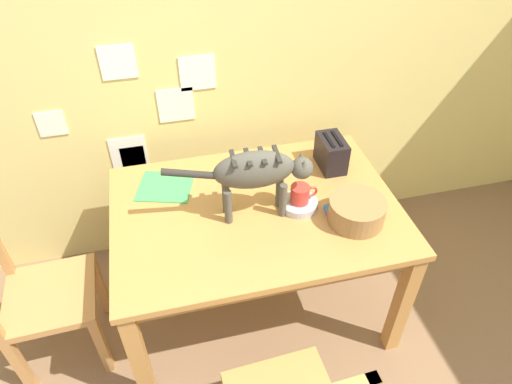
{
  "coord_description": "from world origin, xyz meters",
  "views": [
    {
      "loc": [
        -0.37,
        -0.4,
        2.24
      ],
      "look_at": [
        0.02,
        1.17,
        0.85
      ],
      "focal_mm": 32.07,
      "sensor_mm": 36.0,
      "label": 1
    }
  ],
  "objects_px": {
    "cat": "(258,172)",
    "toaster": "(331,153)",
    "book_stack": "(345,212)",
    "coffee_mug": "(300,194)",
    "magazine": "(165,187)",
    "dining_table": "(256,221)",
    "wicker_basket": "(357,211)",
    "saucer_bowl": "(299,204)",
    "wooden_chair_near": "(40,295)"
  },
  "relations": [
    {
      "from": "cat",
      "to": "toaster",
      "type": "relative_size",
      "value": 3.35
    },
    {
      "from": "cat",
      "to": "book_stack",
      "type": "bearing_deg",
      "value": 75.98
    },
    {
      "from": "coffee_mug",
      "to": "magazine",
      "type": "distance_m",
      "value": 0.69
    },
    {
      "from": "dining_table",
      "to": "wicker_basket",
      "type": "height_order",
      "value": "wicker_basket"
    },
    {
      "from": "saucer_bowl",
      "to": "wicker_basket",
      "type": "height_order",
      "value": "wicker_basket"
    },
    {
      "from": "dining_table",
      "to": "cat",
      "type": "bearing_deg",
      "value": -87.4
    },
    {
      "from": "toaster",
      "to": "saucer_bowl",
      "type": "bearing_deg",
      "value": -133.75
    },
    {
      "from": "dining_table",
      "to": "toaster",
      "type": "relative_size",
      "value": 6.85
    },
    {
      "from": "cat",
      "to": "wicker_basket",
      "type": "distance_m",
      "value": 0.49
    },
    {
      "from": "saucer_bowl",
      "to": "wooden_chair_near",
      "type": "distance_m",
      "value": 1.31
    },
    {
      "from": "wicker_basket",
      "to": "wooden_chair_near",
      "type": "distance_m",
      "value": 1.54
    },
    {
      "from": "coffee_mug",
      "to": "wooden_chair_near",
      "type": "xyz_separation_m",
      "value": [
        -1.27,
        0.01,
        -0.38
      ]
    },
    {
      "from": "dining_table",
      "to": "wicker_basket",
      "type": "relative_size",
      "value": 5.27
    },
    {
      "from": "dining_table",
      "to": "coffee_mug",
      "type": "distance_m",
      "value": 0.27
    },
    {
      "from": "magazine",
      "to": "book_stack",
      "type": "distance_m",
      "value": 0.9
    },
    {
      "from": "cat",
      "to": "wicker_basket",
      "type": "xyz_separation_m",
      "value": [
        0.43,
        -0.16,
        -0.18
      ]
    },
    {
      "from": "dining_table",
      "to": "saucer_bowl",
      "type": "bearing_deg",
      "value": -12.04
    },
    {
      "from": "dining_table",
      "to": "wicker_basket",
      "type": "xyz_separation_m",
      "value": [
        0.43,
        -0.19,
        0.14
      ]
    },
    {
      "from": "coffee_mug",
      "to": "book_stack",
      "type": "bearing_deg",
      "value": -30.42
    },
    {
      "from": "toaster",
      "to": "wooden_chair_near",
      "type": "height_order",
      "value": "wooden_chair_near"
    },
    {
      "from": "magazine",
      "to": "wicker_basket",
      "type": "xyz_separation_m",
      "value": [
        0.84,
        -0.45,
        0.06
      ]
    },
    {
      "from": "book_stack",
      "to": "magazine",
      "type": "bearing_deg",
      "value": 152.72
    },
    {
      "from": "saucer_bowl",
      "to": "toaster",
      "type": "relative_size",
      "value": 0.89
    },
    {
      "from": "wooden_chair_near",
      "to": "wicker_basket",
      "type": "bearing_deg",
      "value": 82.13
    },
    {
      "from": "coffee_mug",
      "to": "magazine",
      "type": "height_order",
      "value": "coffee_mug"
    },
    {
      "from": "cat",
      "to": "wooden_chair_near",
      "type": "height_order",
      "value": "cat"
    },
    {
      "from": "saucer_bowl",
      "to": "coffee_mug",
      "type": "height_order",
      "value": "coffee_mug"
    },
    {
      "from": "dining_table",
      "to": "wooden_chair_near",
      "type": "relative_size",
      "value": 1.47
    },
    {
      "from": "toaster",
      "to": "dining_table",
      "type": "bearing_deg",
      "value": -153.64
    },
    {
      "from": "coffee_mug",
      "to": "toaster",
      "type": "bearing_deg",
      "value": 46.63
    },
    {
      "from": "dining_table",
      "to": "wooden_chair_near",
      "type": "bearing_deg",
      "value": -177.97
    },
    {
      "from": "magazine",
      "to": "wicker_basket",
      "type": "bearing_deg",
      "value": -11.22
    },
    {
      "from": "coffee_mug",
      "to": "toaster",
      "type": "height_order",
      "value": "toaster"
    },
    {
      "from": "dining_table",
      "to": "cat",
      "type": "distance_m",
      "value": 0.33
    },
    {
      "from": "coffee_mug",
      "to": "wooden_chair_near",
      "type": "bearing_deg",
      "value": 179.77
    },
    {
      "from": "book_stack",
      "to": "coffee_mug",
      "type": "bearing_deg",
      "value": 149.58
    },
    {
      "from": "book_stack",
      "to": "wicker_basket",
      "type": "bearing_deg",
      "value": -46.4
    },
    {
      "from": "coffee_mug",
      "to": "book_stack",
      "type": "distance_m",
      "value": 0.22
    },
    {
      "from": "toaster",
      "to": "magazine",
      "type": "bearing_deg",
      "value": 177.92
    },
    {
      "from": "coffee_mug",
      "to": "wicker_basket",
      "type": "relative_size",
      "value": 0.51
    },
    {
      "from": "dining_table",
      "to": "toaster",
      "type": "height_order",
      "value": "toaster"
    },
    {
      "from": "dining_table",
      "to": "toaster",
      "type": "bearing_deg",
      "value": 26.36
    },
    {
      "from": "magazine",
      "to": "book_stack",
      "type": "bearing_deg",
      "value": -10.19
    },
    {
      "from": "cat",
      "to": "magazine",
      "type": "bearing_deg",
      "value": -122.22
    },
    {
      "from": "saucer_bowl",
      "to": "wooden_chair_near",
      "type": "bearing_deg",
      "value": 179.77
    },
    {
      "from": "cat",
      "to": "toaster",
      "type": "height_order",
      "value": "cat"
    },
    {
      "from": "magazine",
      "to": "toaster",
      "type": "bearing_deg",
      "value": 15.01
    },
    {
      "from": "coffee_mug",
      "to": "wooden_chair_near",
      "type": "height_order",
      "value": "wooden_chair_near"
    },
    {
      "from": "saucer_bowl",
      "to": "book_stack",
      "type": "bearing_deg",
      "value": -29.97
    },
    {
      "from": "magazine",
      "to": "toaster",
      "type": "distance_m",
      "value": 0.88
    }
  ]
}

